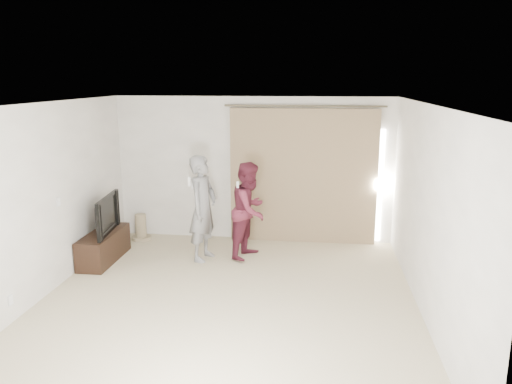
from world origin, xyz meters
TOP-DOWN VIEW (x-y plane):
  - floor at (0.00, 0.00)m, footprint 5.50×5.50m
  - wall_back at (0.00, 2.75)m, footprint 5.00×0.04m
  - wall_left at (-2.50, -0.00)m, footprint 0.04×5.50m
  - ceiling at (0.00, 0.00)m, footprint 5.00×5.50m
  - curtain at (0.91, 2.68)m, footprint 2.80×0.11m
  - tv_console at (-2.27, 1.28)m, footprint 0.43×1.23m
  - tv at (-2.27, 1.28)m, footprint 0.25×1.07m
  - scratching_post at (-2.04, 2.40)m, footprint 0.36×0.36m
  - person_man at (-0.67, 1.56)m, footprint 0.55×0.71m
  - person_woman at (0.07, 1.77)m, footprint 0.82×0.93m

SIDE VIEW (x-z plane):
  - floor at x=0.00m, z-range 0.00..0.00m
  - scratching_post at x=-2.04m, z-range -0.05..0.43m
  - tv_console at x=-2.27m, z-range 0.00..0.47m
  - tv at x=-2.27m, z-range 0.47..1.08m
  - person_woman at x=0.07m, z-range 0.00..1.60m
  - person_man at x=-0.67m, z-range 0.00..1.72m
  - curtain at x=0.91m, z-range -0.02..2.43m
  - wall_left at x=-2.50m, z-range 0.00..2.60m
  - wall_back at x=0.00m, z-range 0.00..2.60m
  - ceiling at x=0.00m, z-range 2.60..2.60m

